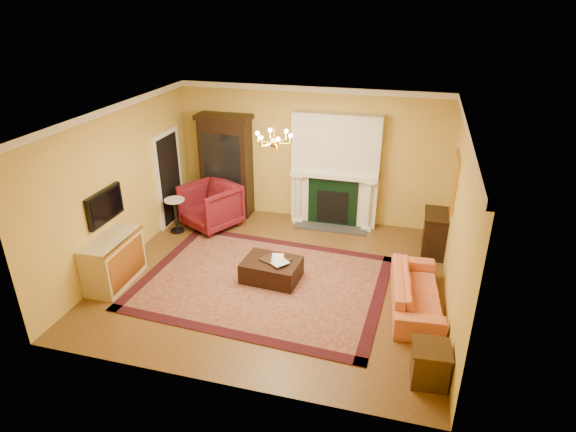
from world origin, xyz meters
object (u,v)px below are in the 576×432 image
at_px(commode, 113,261).
at_px(coral_sofa, 417,287).
at_px(china_cabinet, 227,168).
at_px(console_table, 434,234).
at_px(leather_ottoman, 271,270).
at_px(pedestal_table, 176,213).
at_px(end_table, 430,365).
at_px(wingback_armchair, 211,204).

relative_size(commode, coral_sofa, 0.61).
bearing_deg(china_cabinet, console_table, -8.62).
height_order(china_cabinet, leather_ottoman, china_cabinet).
height_order(pedestal_table, leather_ottoman, pedestal_table).
bearing_deg(end_table, console_table, 89.06).
bearing_deg(leather_ottoman, commode, -158.79).
height_order(china_cabinet, end_table, china_cabinet).
relative_size(pedestal_table, console_table, 0.91).
xyz_separation_m(pedestal_table, commode, (-0.12, -2.14, -0.00)).
relative_size(coral_sofa, leather_ottoman, 1.95).
xyz_separation_m(coral_sofa, end_table, (0.22, -1.70, -0.11)).
distance_m(end_table, console_table, 3.67).
xyz_separation_m(pedestal_table, console_table, (5.39, 0.47, -0.03)).
bearing_deg(wingback_armchair, china_cabinet, 112.79).
height_order(wingback_armchair, console_table, wingback_armchair).
xyz_separation_m(wingback_armchair, console_table, (4.76, 0.03, -0.13)).
bearing_deg(coral_sofa, pedestal_table, 68.54).
xyz_separation_m(wingback_armchair, end_table, (4.70, -3.64, -0.28)).
bearing_deg(end_table, china_cabinet, 136.05).
height_order(pedestal_table, commode, commode).
bearing_deg(commode, coral_sofa, 5.46).
distance_m(china_cabinet, pedestal_table, 1.60).
xyz_separation_m(china_cabinet, leather_ottoman, (1.85, -2.58, -0.92)).
bearing_deg(console_table, china_cabinet, 170.84).
bearing_deg(china_cabinet, commode, -102.78).
xyz_separation_m(wingback_armchair, commode, (-0.75, -2.59, -0.10)).
bearing_deg(end_table, pedestal_table, 149.07).
relative_size(console_table, leather_ottoman, 0.83).
distance_m(wingback_armchair, pedestal_table, 0.78).
bearing_deg(commode, end_table, -12.58).
relative_size(china_cabinet, coral_sofa, 1.14).
height_order(commode, console_table, commode).
bearing_deg(china_cabinet, wingback_armchair, -94.76).
bearing_deg(console_table, leather_ottoman, -147.19).
distance_m(end_table, leather_ottoman, 3.34).
distance_m(coral_sofa, console_table, 1.98).
distance_m(commode, leather_ottoman, 2.81).
xyz_separation_m(commode, end_table, (5.45, -1.05, -0.17)).
xyz_separation_m(china_cabinet, commode, (-0.83, -3.40, -0.68)).
height_order(wingback_armchair, end_table, wingback_armchair).
bearing_deg(console_table, commode, -154.22).
xyz_separation_m(china_cabinet, wingback_armchair, (-0.08, -0.82, -0.58)).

